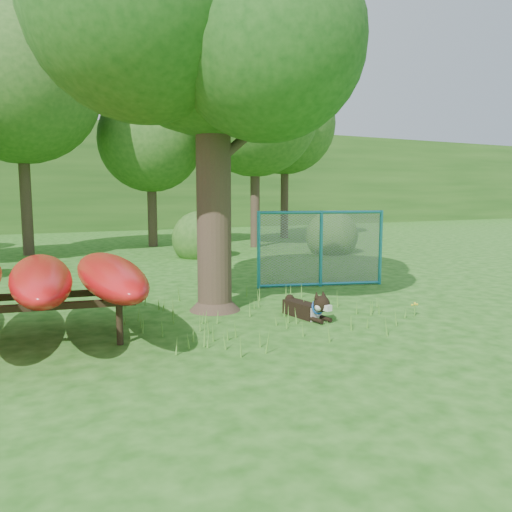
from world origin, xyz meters
name	(u,v)px	position (x,y,z in m)	size (l,w,h in m)	color
ground	(280,332)	(0.00, 0.00, 0.00)	(80.00, 80.00, 0.00)	#1B5310
oak_tree	(209,13)	(-0.38, 1.79, 5.02)	(6.04, 5.29, 7.52)	#37291E
wooden_post	(222,266)	(0.02, 2.27, 0.70)	(0.36, 0.14, 1.32)	#6C6351
kayak_rack	(4,280)	(-3.63, 1.08, 0.90)	(3.66, 3.91, 1.17)	black
husky_dog	(309,308)	(0.82, 0.50, 0.18)	(0.40, 1.16, 0.51)	black
fence_section	(321,249)	(2.63, 2.86, 0.85)	(2.80, 0.86, 2.81)	teal
wildflower_clump	(415,305)	(2.50, -0.16, 0.19)	(0.11, 0.10, 0.24)	#549430
bg_tree_b	(19,83)	(-3.00, 12.00, 5.61)	(5.20, 5.20, 8.22)	#37291E
bg_tree_c	(150,140)	(1.50, 13.00, 4.11)	(4.00, 4.00, 6.12)	#37291E
bg_tree_d	(255,113)	(5.00, 11.00, 5.08)	(4.80, 4.80, 7.50)	#37291E
bg_tree_e	(285,124)	(8.00, 14.00, 5.23)	(4.60, 4.60, 7.55)	#37291E
shrub_right	(331,253)	(6.50, 8.00, 0.00)	(1.80, 1.80, 1.80)	#2A561B
shrub_mid	(200,257)	(2.00, 9.00, 0.00)	(1.80, 1.80, 1.80)	#2A561B
wooded_hillside	(68,179)	(0.00, 28.00, 3.00)	(80.00, 12.00, 6.00)	#2A561B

